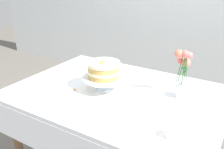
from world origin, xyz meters
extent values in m
cube|color=white|center=(0.00, 0.00, 0.72)|extent=(1.40, 1.00, 0.03)
cylinder|color=brown|center=(-0.60, -0.40, 0.35)|extent=(0.06, 0.06, 0.71)
cylinder|color=brown|center=(-0.60, 0.40, 0.35)|extent=(0.06, 0.06, 0.71)
cylinder|color=brown|center=(0.60, 0.40, 0.35)|extent=(0.06, 0.06, 0.71)
cube|color=white|center=(-0.08, -0.04, 0.74)|extent=(0.38, 0.38, 0.00)
cylinder|color=silver|center=(-0.08, -0.04, 0.75)|extent=(0.11, 0.11, 0.01)
cylinder|color=silver|center=(-0.08, -0.04, 0.79)|extent=(0.03, 0.03, 0.07)
cylinder|color=silver|center=(-0.08, -0.04, 0.83)|extent=(0.29, 0.29, 0.01)
cylinder|color=tan|center=(-0.08, -0.04, 0.86)|extent=(0.21, 0.21, 0.03)
cylinder|color=beige|center=(-0.08, -0.04, 0.88)|extent=(0.21, 0.21, 0.02)
cylinder|color=tan|center=(-0.08, -0.04, 0.91)|extent=(0.21, 0.21, 0.03)
cylinder|color=beige|center=(-0.08, -0.04, 0.94)|extent=(0.22, 0.22, 0.02)
ellipsoid|color=pink|center=(-0.06, -0.05, 0.95)|extent=(0.04, 0.04, 0.01)
ellipsoid|color=yellow|center=(-0.08, -0.04, 0.95)|extent=(0.03, 0.03, 0.01)
ellipsoid|color=orange|center=(-0.08, -0.07, 0.95)|extent=(0.04, 0.04, 0.00)
ellipsoid|color=pink|center=(-0.16, -0.01, 0.95)|extent=(0.03, 0.02, 0.01)
cylinder|color=silver|center=(0.40, 0.13, 0.77)|extent=(0.07, 0.07, 0.07)
cone|color=silver|center=(0.40, 0.13, 0.83)|extent=(0.10, 0.10, 0.05)
cylinder|color=#2D6028|center=(0.41, 0.13, 0.94)|extent=(0.02, 0.01, 0.19)
sphere|color=#FC786B|center=(0.42, 0.13, 1.03)|extent=(0.04, 0.04, 0.04)
ellipsoid|color=#236B2D|center=(0.40, 0.13, 0.94)|extent=(0.05, 0.02, 0.01)
cylinder|color=#2D6028|center=(0.40, 0.15, 0.91)|extent=(0.01, 0.02, 0.13)
sphere|color=#EE7D66|center=(0.40, 0.16, 0.97)|extent=(0.05, 0.05, 0.05)
cylinder|color=#2D6028|center=(0.38, 0.15, 0.91)|extent=(0.03, 0.02, 0.14)
sphere|color=#EE716A|center=(0.36, 0.16, 0.98)|extent=(0.05, 0.05, 0.05)
cylinder|color=#2D6028|center=(0.37, 0.12, 0.94)|extent=(0.03, 0.02, 0.20)
sphere|color=#E17256|center=(0.36, 0.11, 1.04)|extent=(0.05, 0.05, 0.05)
ellipsoid|color=#236B2D|center=(0.37, 0.12, 0.90)|extent=(0.05, 0.04, 0.01)
cylinder|color=#2D6028|center=(0.40, 0.12, 0.94)|extent=(0.01, 0.02, 0.20)
sphere|color=#EC6A68|center=(0.40, 0.12, 1.04)|extent=(0.05, 0.05, 0.05)
ellipsoid|color=#236B2D|center=(0.41, 0.13, 0.92)|extent=(0.02, 0.05, 0.02)
cylinder|color=white|center=(0.49, -0.31, 0.74)|extent=(0.13, 0.13, 0.01)
cylinder|color=white|center=(0.49, -0.31, 0.77)|extent=(0.07, 0.07, 0.05)
torus|color=white|center=(0.53, -0.31, 0.77)|extent=(0.03, 0.01, 0.03)
ellipsoid|color=orange|center=(-0.28, 0.10, 0.74)|extent=(0.02, 0.03, 0.00)
ellipsoid|color=pink|center=(-0.16, -0.22, 0.74)|extent=(0.03, 0.03, 0.01)
ellipsoid|color=orange|center=(-0.26, -0.13, 0.74)|extent=(0.04, 0.04, 0.01)
camera|label=1|loc=(0.75, -1.29, 1.48)|focal=39.25mm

